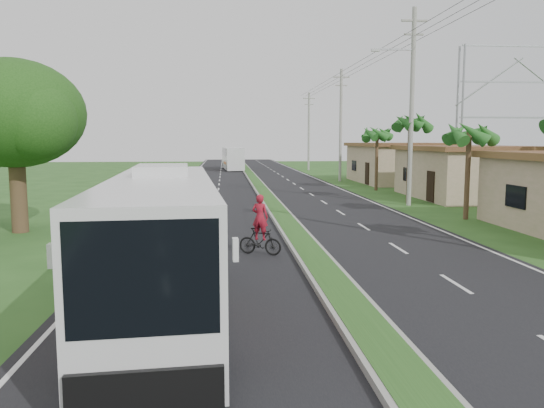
{
  "coord_description": "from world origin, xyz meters",
  "views": [
    {
      "loc": [
        -2.96,
        -14.04,
        4.03
      ],
      "look_at": [
        -1.3,
        4.51,
        1.8
      ],
      "focal_mm": 35.0,
      "sensor_mm": 36.0,
      "label": 1
    }
  ],
  "objects": [
    {
      "name": "ground",
      "position": [
        0.0,
        0.0,
        0.0
      ],
      "size": [
        180.0,
        180.0,
        0.0
      ],
      "primitive_type": "plane",
      "color": "#274D1C",
      "rests_on": "ground"
    },
    {
      "name": "road_asphalt",
      "position": [
        0.0,
        20.0,
        0.01
      ],
      "size": [
        14.0,
        160.0,
        0.02
      ],
      "primitive_type": "cube",
      "color": "black",
      "rests_on": "ground"
    },
    {
      "name": "median_strip",
      "position": [
        0.0,
        20.0,
        0.1
      ],
      "size": [
        1.2,
        160.0,
        0.18
      ],
      "color": "gray",
      "rests_on": "ground"
    },
    {
      "name": "lane_edge_left",
      "position": [
        -6.7,
        20.0,
        0.0
      ],
      "size": [
        0.12,
        160.0,
        0.01
      ],
      "primitive_type": "cube",
      "color": "silver",
      "rests_on": "ground"
    },
    {
      "name": "lane_edge_right",
      "position": [
        6.7,
        20.0,
        0.0
      ],
      "size": [
        0.12,
        160.0,
        0.01
      ],
      "primitive_type": "cube",
      "color": "silver",
      "rests_on": "ground"
    },
    {
      "name": "shop_mid",
      "position": [
        14.0,
        22.0,
        1.86
      ],
      "size": [
        7.6,
        10.6,
        3.67
      ],
      "color": "tan",
      "rests_on": "ground"
    },
    {
      "name": "shop_far",
      "position": [
        14.0,
        36.0,
        1.93
      ],
      "size": [
        8.6,
        11.6,
        3.82
      ],
      "color": "tan",
      "rests_on": "ground"
    },
    {
      "name": "palm_verge_b",
      "position": [
        9.4,
        12.0,
        4.36
      ],
      "size": [
        2.4,
        2.4,
        5.05
      ],
      "color": "#473321",
      "rests_on": "ground"
    },
    {
      "name": "palm_verge_c",
      "position": [
        8.8,
        19.0,
        5.12
      ],
      "size": [
        2.4,
        2.4,
        5.85
      ],
      "color": "#473321",
      "rests_on": "ground"
    },
    {
      "name": "palm_verge_d",
      "position": [
        9.3,
        28.0,
        4.55
      ],
      "size": [
        2.4,
        2.4,
        5.25
      ],
      "color": "#473321",
      "rests_on": "ground"
    },
    {
      "name": "shade_tree",
      "position": [
        -12.11,
        10.02,
        5.03
      ],
      "size": [
        6.3,
        6.0,
        7.54
      ],
      "color": "#473321",
      "rests_on": "ground"
    },
    {
      "name": "utility_pole_b",
      "position": [
        8.47,
        18.0,
        6.26
      ],
      "size": [
        3.2,
        0.28,
        12.0
      ],
      "color": "gray",
      "rests_on": "ground"
    },
    {
      "name": "utility_pole_c",
      "position": [
        8.5,
        38.0,
        5.67
      ],
      "size": [
        1.6,
        0.28,
        11.0
      ],
      "color": "gray",
      "rests_on": "ground"
    },
    {
      "name": "utility_pole_d",
      "position": [
        8.5,
        58.0,
        5.42
      ],
      "size": [
        1.6,
        0.28,
        10.5
      ],
      "color": "gray",
      "rests_on": "ground"
    },
    {
      "name": "billboard_lattice",
      "position": [
        22.0,
        30.0,
        6.82
      ],
      "size": [
        10.18,
        1.18,
        12.07
      ],
      "color": "gray",
      "rests_on": "ground"
    },
    {
      "name": "coach_bus_main",
      "position": [
        -4.42,
        -1.85,
        1.89
      ],
      "size": [
        2.97,
        10.76,
        3.44
      ],
      "rotation": [
        0.0,
        0.0,
        0.07
      ],
      "color": "silver",
      "rests_on": "ground"
    },
    {
      "name": "coach_bus_far",
      "position": [
        -1.85,
        59.57,
        1.73
      ],
      "size": [
        2.96,
        10.62,
        3.06
      ],
      "rotation": [
        0.0,
        0.0,
        0.06
      ],
      "color": "silver",
      "rests_on": "ground"
    },
    {
      "name": "motorcyclist",
      "position": [
        -1.74,
        4.34,
        0.79
      ],
      "size": [
        1.62,
        1.07,
        2.17
      ],
      "rotation": [
        0.0,
        0.0,
        -0.43
      ],
      "color": "black",
      "rests_on": "ground"
    }
  ]
}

